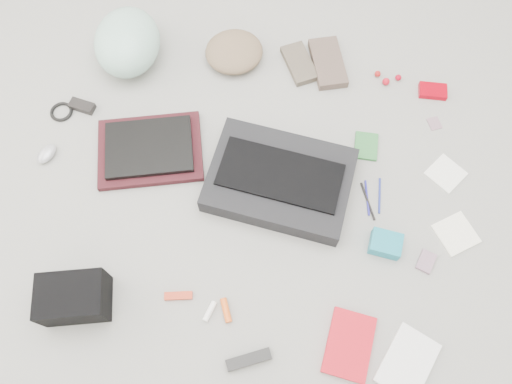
# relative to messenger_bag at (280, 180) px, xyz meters

# --- Properties ---
(ground_plane) EXTENTS (4.00, 4.00, 0.00)m
(ground_plane) POSITION_rel_messenger_bag_xyz_m (-0.07, -0.06, -0.04)
(ground_plane) COLOR gray
(messenger_bag) EXTENTS (0.52, 0.40, 0.08)m
(messenger_bag) POSITION_rel_messenger_bag_xyz_m (0.00, 0.00, 0.00)
(messenger_bag) COLOR black
(messenger_bag) RESTS_ON ground_plane
(bag_flap) EXTENTS (0.44, 0.24, 0.01)m
(bag_flap) POSITION_rel_messenger_bag_xyz_m (-0.00, 0.00, 0.05)
(bag_flap) COLOR black
(bag_flap) RESTS_ON messenger_bag
(laptop_sleeve) EXTENTS (0.43, 0.36, 0.03)m
(laptop_sleeve) POSITION_rel_messenger_bag_xyz_m (-0.48, 0.06, -0.03)
(laptop_sleeve) COLOR #3B1218
(laptop_sleeve) RESTS_ON ground_plane
(laptop) EXTENTS (0.36, 0.30, 0.02)m
(laptop) POSITION_rel_messenger_bag_xyz_m (-0.48, 0.06, -0.00)
(laptop) COLOR black
(laptop) RESTS_ON laptop_sleeve
(bike_helmet) EXTENTS (0.28, 0.34, 0.19)m
(bike_helmet) POSITION_rel_messenger_bag_xyz_m (-0.65, 0.47, 0.05)
(bike_helmet) COLOR #A9DECD
(bike_helmet) RESTS_ON ground_plane
(beanie) EXTENTS (0.29, 0.28, 0.08)m
(beanie) POSITION_rel_messenger_bag_xyz_m (-0.25, 0.52, -0.00)
(beanie) COLOR #7B644B
(beanie) RESTS_ON ground_plane
(mitten_left) EXTENTS (0.17, 0.21, 0.03)m
(mitten_left) POSITION_rel_messenger_bag_xyz_m (0.01, 0.52, -0.03)
(mitten_left) COLOR brown
(mitten_left) RESTS_ON ground_plane
(mitten_right) EXTENTS (0.18, 0.25, 0.03)m
(mitten_right) POSITION_rel_messenger_bag_xyz_m (0.12, 0.54, -0.02)
(mitten_right) COLOR brown
(mitten_right) RESTS_ON ground_plane
(power_brick) EXTENTS (0.10, 0.06, 0.03)m
(power_brick) POSITION_rel_messenger_bag_xyz_m (-0.78, 0.21, -0.03)
(power_brick) COLOR black
(power_brick) RESTS_ON ground_plane
(cable_coil) EXTENTS (0.09, 0.09, 0.01)m
(cable_coil) POSITION_rel_messenger_bag_xyz_m (-0.85, 0.18, -0.03)
(cable_coil) COLOR black
(cable_coil) RESTS_ON ground_plane
(mouse) EXTENTS (0.08, 0.10, 0.03)m
(mouse) POSITION_rel_messenger_bag_xyz_m (-0.85, -0.01, -0.02)
(mouse) COLOR #A8A9B2
(mouse) RESTS_ON ground_plane
(camera_bag) EXTENTS (0.23, 0.19, 0.13)m
(camera_bag) POSITION_rel_messenger_bag_xyz_m (-0.58, -0.50, 0.03)
(camera_bag) COLOR black
(camera_bag) RESTS_ON ground_plane
(multitool) EXTENTS (0.09, 0.04, 0.01)m
(multitool) POSITION_rel_messenger_bag_xyz_m (-0.27, -0.44, -0.03)
(multitool) COLOR red
(multitool) RESTS_ON ground_plane
(toiletry_tube_white) EXTENTS (0.04, 0.07, 0.02)m
(toiletry_tube_white) POSITION_rel_messenger_bag_xyz_m (-0.16, -0.47, -0.03)
(toiletry_tube_white) COLOR white
(toiletry_tube_white) RESTS_ON ground_plane
(toiletry_tube_orange) EXTENTS (0.05, 0.08, 0.02)m
(toiletry_tube_orange) POSITION_rel_messenger_bag_xyz_m (-0.11, -0.46, -0.03)
(toiletry_tube_orange) COLOR orange
(toiletry_tube_orange) RESTS_ON ground_plane
(u_lock) EXTENTS (0.14, 0.09, 0.03)m
(u_lock) POSITION_rel_messenger_bag_xyz_m (-0.02, -0.60, -0.03)
(u_lock) COLOR black
(u_lock) RESTS_ON ground_plane
(book_red) EXTENTS (0.16, 0.22, 0.02)m
(book_red) POSITION_rel_messenger_bag_xyz_m (0.28, -0.51, -0.03)
(book_red) COLOR red
(book_red) RESTS_ON ground_plane
(book_white) EXTENTS (0.21, 0.24, 0.02)m
(book_white) POSITION_rel_messenger_bag_xyz_m (0.46, -0.54, -0.03)
(book_white) COLOR white
(book_white) RESTS_ON ground_plane
(notepad) EXTENTS (0.08, 0.11, 0.01)m
(notepad) POSITION_rel_messenger_bag_xyz_m (0.30, 0.20, -0.03)
(notepad) COLOR #2E7136
(notepad) RESTS_ON ground_plane
(pen_blue) EXTENTS (0.03, 0.13, 0.01)m
(pen_blue) POSITION_rel_messenger_bag_xyz_m (0.31, -0.01, -0.04)
(pen_blue) COLOR navy
(pen_blue) RESTS_ON ground_plane
(pen_black) EXTENTS (0.06, 0.14, 0.01)m
(pen_black) POSITION_rel_messenger_bag_xyz_m (0.31, -0.02, -0.04)
(pen_black) COLOR black
(pen_black) RESTS_ON ground_plane
(pen_navy) EXTENTS (0.01, 0.13, 0.01)m
(pen_navy) POSITION_rel_messenger_bag_xyz_m (0.35, 0.01, -0.04)
(pen_navy) COLOR navy
(pen_navy) RESTS_ON ground_plane
(accordion_wallet) EXTENTS (0.11, 0.09, 0.05)m
(accordion_wallet) POSITION_rel_messenger_bag_xyz_m (0.38, -0.17, -0.01)
(accordion_wallet) COLOR teal
(accordion_wallet) RESTS_ON ground_plane
(card_deck) EXTENTS (0.07, 0.08, 0.01)m
(card_deck) POSITION_rel_messenger_bag_xyz_m (0.52, -0.21, -0.03)
(card_deck) COLOR gray
(card_deck) RESTS_ON ground_plane
(napkin_top) EXTENTS (0.16, 0.16, 0.01)m
(napkin_top) POSITION_rel_messenger_bag_xyz_m (0.58, 0.13, -0.04)
(napkin_top) COLOR white
(napkin_top) RESTS_ON ground_plane
(napkin_bottom) EXTENTS (0.17, 0.17, 0.01)m
(napkin_bottom) POSITION_rel_messenger_bag_xyz_m (0.62, -0.10, -0.04)
(napkin_bottom) COLOR white
(napkin_bottom) RESTS_ON ground_plane
(lollipop_a) EXTENTS (0.03, 0.03, 0.02)m
(lollipop_a) POSITION_rel_messenger_bag_xyz_m (0.32, 0.52, -0.03)
(lollipop_a) COLOR #A11717
(lollipop_a) RESTS_ON ground_plane
(lollipop_b) EXTENTS (0.03, 0.03, 0.03)m
(lollipop_b) POSITION_rel_messenger_bag_xyz_m (0.35, 0.49, -0.03)
(lollipop_b) COLOR #B70E1F
(lollipop_b) RESTS_ON ground_plane
(lollipop_c) EXTENTS (0.03, 0.03, 0.02)m
(lollipop_c) POSITION_rel_messenger_bag_xyz_m (0.40, 0.51, -0.03)
(lollipop_c) COLOR #9F0319
(lollipop_c) RESTS_ON ground_plane
(altoids_tin) EXTENTS (0.11, 0.07, 0.02)m
(altoids_tin) POSITION_rel_messenger_bag_xyz_m (0.53, 0.47, -0.03)
(altoids_tin) COLOR #A60010
(altoids_tin) RESTS_ON ground_plane
(stamp_sheet) EXTENTS (0.06, 0.07, 0.00)m
(stamp_sheet) POSITION_rel_messenger_bag_xyz_m (0.54, 0.33, -0.04)
(stamp_sheet) COLOR gray
(stamp_sheet) RESTS_ON ground_plane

